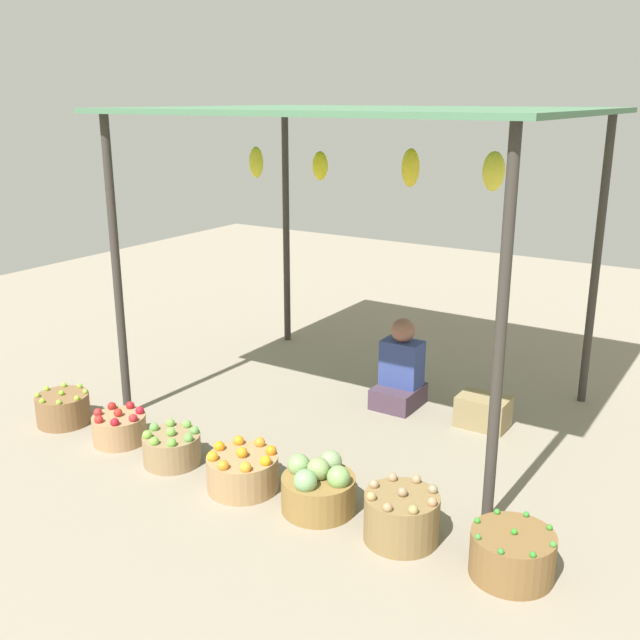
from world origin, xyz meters
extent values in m
plane|color=gray|center=(0.00, 0.00, 0.00)|extent=(14.00, 14.00, 0.00)
cylinder|color=#38332D|center=(-1.59, -1.18, 1.23)|extent=(0.07, 0.07, 2.46)
cylinder|color=#38332D|center=(1.59, -1.18, 1.23)|extent=(0.07, 0.07, 2.46)
cylinder|color=#38332D|center=(-1.59, 1.18, 1.23)|extent=(0.07, 0.07, 2.46)
cylinder|color=#38332D|center=(1.59, 1.18, 1.23)|extent=(0.07, 0.07, 2.46)
cube|color=#4D7B58|center=(0.00, 0.00, 2.48)|extent=(3.48, 2.67, 0.04)
ellipsoid|color=yellow|center=(-1.00, -0.08, 2.05)|extent=(0.12, 0.12, 0.26)
ellipsoid|color=yellow|center=(-0.36, -0.07, 2.05)|extent=(0.12, 0.12, 0.23)
ellipsoid|color=yellow|center=(0.33, 0.17, 2.05)|extent=(0.14, 0.14, 0.30)
ellipsoid|color=yellow|center=(0.98, 0.25, 2.05)|extent=(0.17, 0.17, 0.30)
cube|color=#463343|center=(0.27, 0.20, 0.09)|extent=(0.36, 0.44, 0.18)
cube|color=#324185|center=(0.27, 0.25, 0.38)|extent=(0.34, 0.22, 0.40)
sphere|color=#905B4C|center=(0.27, 0.25, 0.67)|extent=(0.21, 0.21, 0.21)
cylinder|color=brown|center=(-1.89, -1.60, 0.12)|extent=(0.43, 0.43, 0.25)
sphere|color=#83C82E|center=(-1.89, -1.60, 0.26)|extent=(0.04, 0.04, 0.04)
sphere|color=#95C530|center=(-1.71, -1.60, 0.26)|extent=(0.04, 0.04, 0.04)
sphere|color=#8EBD3C|center=(-1.76, -1.47, 0.26)|extent=(0.04, 0.04, 0.04)
sphere|color=#85C735|center=(-1.89, -1.41, 0.26)|extent=(0.04, 0.04, 0.04)
sphere|color=#83C334|center=(-2.03, -1.47, 0.26)|extent=(0.04, 0.04, 0.04)
sphere|color=#96D02F|center=(-2.08, -1.60, 0.26)|extent=(0.04, 0.04, 0.04)
sphere|color=#8CC035|center=(-2.03, -1.73, 0.26)|extent=(0.04, 0.04, 0.04)
sphere|color=#88BE2E|center=(-1.89, -1.79, 0.26)|extent=(0.04, 0.04, 0.04)
sphere|color=#8CC03B|center=(-1.76, -1.73, 0.26)|extent=(0.04, 0.04, 0.04)
cylinder|color=#A37D55|center=(-1.24, -1.59, 0.11)|extent=(0.41, 0.41, 0.22)
sphere|color=red|center=(-1.24, -1.59, 0.24)|extent=(0.07, 0.07, 0.07)
sphere|color=#B12229|center=(-1.08, -1.59, 0.24)|extent=(0.07, 0.07, 0.07)
sphere|color=red|center=(-1.14, -1.46, 0.24)|extent=(0.07, 0.07, 0.07)
sphere|color=#B41A1F|center=(-1.28, -1.43, 0.24)|extent=(0.07, 0.07, 0.07)
sphere|color=#A91F1B|center=(-1.39, -1.52, 0.24)|extent=(0.07, 0.07, 0.07)
sphere|color=#B12829|center=(-1.39, -1.66, 0.24)|extent=(0.07, 0.07, 0.07)
sphere|color=red|center=(-1.28, -1.75, 0.24)|extent=(0.07, 0.07, 0.07)
sphere|color=#A81621|center=(-1.14, -1.72, 0.24)|extent=(0.07, 0.07, 0.07)
cylinder|color=#917651|center=(-0.65, -1.63, 0.11)|extent=(0.42, 0.42, 0.22)
sphere|color=#73BB49|center=(-0.65, -1.63, 0.25)|extent=(0.07, 0.07, 0.07)
sphere|color=#62A94B|center=(-0.48, -1.63, 0.24)|extent=(0.07, 0.07, 0.07)
sphere|color=#64A94E|center=(-0.53, -1.51, 0.24)|extent=(0.07, 0.07, 0.07)
sphere|color=#6DAE48|center=(-0.65, -1.46, 0.24)|extent=(0.07, 0.07, 0.07)
sphere|color=#74A845|center=(-0.77, -1.51, 0.24)|extent=(0.07, 0.07, 0.07)
sphere|color=#65B14C|center=(-0.82, -1.63, 0.24)|extent=(0.07, 0.07, 0.07)
sphere|color=#72B641|center=(-0.77, -1.75, 0.24)|extent=(0.07, 0.07, 0.07)
sphere|color=#72AF41|center=(-0.65, -1.80, 0.24)|extent=(0.07, 0.07, 0.07)
sphere|color=#68B23F|center=(-0.53, -1.75, 0.24)|extent=(0.07, 0.07, 0.07)
cylinder|color=#A17D53|center=(0.02, -1.64, 0.12)|extent=(0.49, 0.49, 0.24)
sphere|color=orange|center=(0.02, -1.64, 0.27)|extent=(0.08, 0.08, 0.08)
sphere|color=orange|center=(0.21, -1.64, 0.26)|extent=(0.08, 0.08, 0.08)
sphere|color=orange|center=(0.16, -1.50, 0.26)|extent=(0.08, 0.08, 0.08)
sphere|color=orange|center=(0.02, -1.44, 0.26)|extent=(0.08, 0.08, 0.08)
sphere|color=orange|center=(-0.13, -1.50, 0.26)|extent=(0.08, 0.08, 0.08)
sphere|color=orange|center=(-0.18, -1.64, 0.26)|extent=(0.08, 0.08, 0.08)
sphere|color=orange|center=(-0.13, -1.78, 0.26)|extent=(0.08, 0.08, 0.08)
sphere|color=orange|center=(0.02, -1.84, 0.26)|extent=(0.08, 0.08, 0.08)
sphere|color=orange|center=(0.16, -1.78, 0.26)|extent=(0.08, 0.08, 0.08)
cylinder|color=olive|center=(0.60, -1.59, 0.12)|extent=(0.48, 0.48, 0.23)
sphere|color=#849E5E|center=(0.60, -1.59, 0.29)|extent=(0.15, 0.15, 0.15)
sphere|color=#7DAC5D|center=(0.75, -1.59, 0.28)|extent=(0.15, 0.15, 0.15)
sphere|color=#84A56B|center=(0.60, -1.44, 0.28)|extent=(0.15, 0.15, 0.15)
sphere|color=#7DA161|center=(0.45, -1.59, 0.28)|extent=(0.15, 0.15, 0.15)
sphere|color=#78A56B|center=(0.60, -1.75, 0.28)|extent=(0.15, 0.15, 0.15)
cylinder|color=olive|center=(1.20, -1.60, 0.15)|extent=(0.46, 0.46, 0.29)
sphere|color=#987858|center=(1.20, -1.60, 0.32)|extent=(0.06, 0.06, 0.06)
sphere|color=#A67B56|center=(1.40, -1.60, 0.31)|extent=(0.06, 0.06, 0.06)
sphere|color=#947E5F|center=(1.34, -1.47, 0.31)|extent=(0.06, 0.06, 0.06)
sphere|color=#9E815C|center=(1.20, -1.41, 0.31)|extent=(0.06, 0.06, 0.06)
sphere|color=#A37E5D|center=(1.07, -1.47, 0.31)|extent=(0.06, 0.06, 0.06)
sphere|color=#9C805E|center=(1.01, -1.60, 0.31)|extent=(0.06, 0.06, 0.06)
sphere|color=#A08653|center=(1.07, -1.74, 0.31)|extent=(0.06, 0.06, 0.06)
sphere|color=#9B7954|center=(1.20, -1.80, 0.31)|extent=(0.06, 0.06, 0.06)
sphere|color=#998851|center=(1.34, -1.74, 0.31)|extent=(0.06, 0.06, 0.06)
cylinder|color=brown|center=(1.88, -1.59, 0.13)|extent=(0.47, 0.47, 0.26)
sphere|color=#309324|center=(1.88, -1.59, 0.28)|extent=(0.04, 0.04, 0.04)
sphere|color=#419035|center=(2.10, -1.59, 0.27)|extent=(0.04, 0.04, 0.04)
sphere|color=#377F27|center=(2.03, -1.43, 0.27)|extent=(0.04, 0.04, 0.04)
sphere|color=#32842D|center=(1.88, -1.37, 0.27)|extent=(0.04, 0.04, 0.04)
sphere|color=#378E2B|center=(1.73, -1.43, 0.27)|extent=(0.04, 0.04, 0.04)
sphere|color=#308F2A|center=(1.67, -1.59, 0.27)|extent=(0.04, 0.04, 0.04)
sphere|color=#3F8635|center=(1.73, -1.74, 0.27)|extent=(0.04, 0.04, 0.04)
sphere|color=#32832E|center=(1.88, -1.80, 0.27)|extent=(0.04, 0.04, 0.04)
sphere|color=#308327|center=(2.03, -1.74, 0.27)|extent=(0.04, 0.04, 0.04)
cube|color=#8D7850|center=(1.04, 0.20, 0.13)|extent=(0.40, 0.28, 0.26)
camera|label=1|loc=(2.89, -5.16, 2.58)|focal=41.38mm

